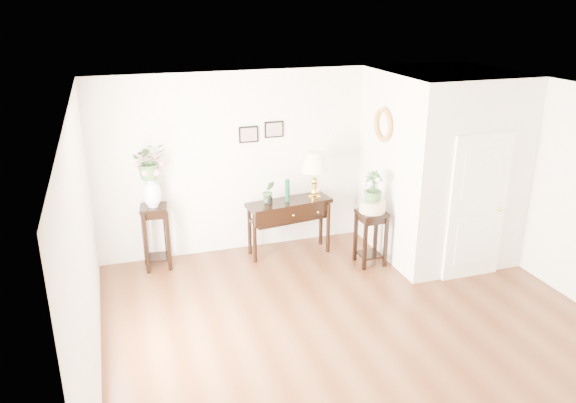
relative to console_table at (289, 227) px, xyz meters
name	(u,v)px	position (x,y,z in m)	size (l,w,h in m)	color
floor	(359,329)	(0.14, -2.31, -0.43)	(6.00, 5.50, 0.02)	#55321B
ceiling	(371,99)	(0.14, -2.31, 2.37)	(6.00, 5.50, 0.02)	white
wall_back	(289,159)	(0.14, 0.44, 0.97)	(6.00, 0.02, 2.80)	white
wall_front	(534,365)	(0.14, -5.06, 0.97)	(6.00, 0.02, 2.80)	white
wall_left	(85,258)	(-2.86, -2.31, 0.97)	(0.02, 5.50, 2.80)	white
partition	(440,164)	(2.24, -0.54, 0.97)	(1.80, 1.95, 2.80)	white
door	(477,208)	(2.24, -1.54, 0.62)	(0.90, 0.05, 2.10)	white
art_print_left	(249,134)	(-0.51, 0.42, 1.42)	(0.30, 0.02, 0.25)	black
art_print_right	(274,129)	(-0.11, 0.42, 1.47)	(0.30, 0.02, 0.25)	black
wall_ornament	(383,125)	(1.30, -0.41, 1.62)	(0.51, 0.51, 0.07)	#A26D2A
console_table	(289,227)	(0.00, 0.00, 0.00)	(1.30, 0.43, 0.87)	black
table_lamp	(315,177)	(0.41, 0.00, 0.78)	(0.43, 0.43, 0.74)	gold
green_vase	(287,191)	(-0.03, 0.00, 0.60)	(0.07, 0.07, 0.35)	#0B3C21
potted_plant	(269,193)	(-0.32, 0.00, 0.61)	(0.19, 0.15, 0.34)	#3A6130
plant_stand_a	(156,237)	(-2.01, 0.13, 0.05)	(0.38, 0.38, 0.97)	black
porcelain_vase	(152,191)	(-2.01, 0.13, 0.76)	(0.27, 0.27, 0.47)	white
lily_arrangement	(149,162)	(-2.01, 0.13, 1.20)	(0.48, 0.41, 0.53)	#3A6130
plant_stand_b	(371,238)	(1.04, -0.73, -0.01)	(0.40, 0.40, 0.84)	black
ceramic_bowl	(372,206)	(1.04, -0.73, 0.49)	(0.38, 0.38, 0.17)	beige
narcissus	(373,188)	(1.04, -0.73, 0.77)	(0.27, 0.27, 0.48)	#3A6130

